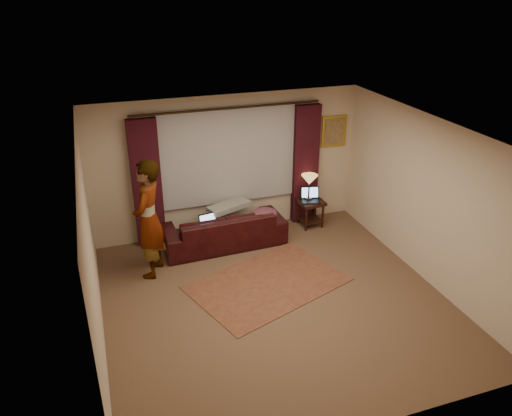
{
  "coord_description": "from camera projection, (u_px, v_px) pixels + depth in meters",
  "views": [
    {
      "loc": [
        -2.27,
        -5.8,
        4.48
      ],
      "look_at": [
        0.1,
        1.2,
        1.0
      ],
      "focal_mm": 35.0,
      "sensor_mm": 36.0,
      "label": 1
    }
  ],
  "objects": [
    {
      "name": "picture_frame",
      "position": [
        334.0,
        131.0,
        9.52
      ],
      "size": [
        0.5,
        0.04,
        0.6
      ],
      "primitive_type": "cube",
      "color": "gold",
      "rests_on": "wall_back"
    },
    {
      "name": "sofa",
      "position": [
        223.0,
        223.0,
        8.92
      ],
      "size": [
        2.23,
        1.03,
        0.89
      ],
      "primitive_type": "imported",
      "rotation": [
        0.0,
        0.0,
        3.18
      ],
      "color": "black",
      "rests_on": "floor"
    },
    {
      "name": "sheer_curtain",
      "position": [
        229.0,
        156.0,
        8.99
      ],
      "size": [
        2.5,
        0.05,
        1.8
      ],
      "primitive_type": "cube",
      "color": "#A6A6AF",
      "rests_on": "wall_back"
    },
    {
      "name": "wall_left",
      "position": [
        91.0,
        253.0,
        6.26
      ],
      "size": [
        0.02,
        5.0,
        2.6
      ],
      "primitive_type": "cube",
      "color": "beige",
      "rests_on": "ground"
    },
    {
      "name": "throw_blanket",
      "position": [
        229.0,
        194.0,
        8.95
      ],
      "size": [
        0.86,
        0.58,
        0.09
      ],
      "primitive_type": "cube",
      "rotation": [
        0.0,
        0.0,
        0.36
      ],
      "color": "gray",
      "rests_on": "sofa"
    },
    {
      "name": "end_table",
      "position": [
        310.0,
        213.0,
        9.69
      ],
      "size": [
        0.49,
        0.49,
        0.53
      ],
      "primitive_type": "cube",
      "rotation": [
        0.0,
        0.0,
        0.06
      ],
      "color": "black",
      "rests_on": "floor"
    },
    {
      "name": "area_rug",
      "position": [
        268.0,
        283.0,
        7.95
      ],
      "size": [
        2.73,
        2.26,
        0.01
      ],
      "primitive_type": "cube",
      "rotation": [
        0.0,
        0.0,
        0.34
      ],
      "color": "brown",
      "rests_on": "floor"
    },
    {
      "name": "wall_front",
      "position": [
        368.0,
        335.0,
        4.84
      ],
      "size": [
        5.0,
        0.02,
        2.6
      ],
      "primitive_type": "cube",
      "color": "beige",
      "rests_on": "ground"
    },
    {
      "name": "floor",
      "position": [
        275.0,
        301.0,
        7.54
      ],
      "size": [
        5.0,
        5.0,
        0.01
      ],
      "primitive_type": "cube",
      "color": "brown",
      "rests_on": "ground"
    },
    {
      "name": "ceiling",
      "position": [
        278.0,
        135.0,
        6.43
      ],
      "size": [
        5.0,
        5.0,
        0.02
      ],
      "primitive_type": "cube",
      "color": "silver",
      "rests_on": "ground"
    },
    {
      "name": "tiffany_lamp",
      "position": [
        309.0,
        187.0,
        9.5
      ],
      "size": [
        0.36,
        0.36,
        0.51
      ],
      "primitive_type": null,
      "rotation": [
        0.0,
        0.0,
        0.16
      ],
      "color": "olive",
      "rests_on": "end_table"
    },
    {
      "name": "wall_right",
      "position": [
        428.0,
        201.0,
        7.71
      ],
      "size": [
        0.02,
        5.0,
        2.6
      ],
      "primitive_type": "cube",
      "color": "beige",
      "rests_on": "ground"
    },
    {
      "name": "person",
      "position": [
        149.0,
        219.0,
        7.83
      ],
      "size": [
        0.76,
        0.76,
        1.96
      ],
      "primitive_type": "imported",
      "rotation": [
        0.0,
        0.0,
        -1.99
      ],
      "color": "gray",
      "rests_on": "floor"
    },
    {
      "name": "wall_back",
      "position": [
        228.0,
        165.0,
        9.12
      ],
      "size": [
        5.0,
        0.02,
        2.6
      ],
      "primitive_type": "cube",
      "color": "beige",
      "rests_on": "ground"
    },
    {
      "name": "clothing_pile",
      "position": [
        264.0,
        214.0,
        8.97
      ],
      "size": [
        0.58,
        0.5,
        0.21
      ],
      "primitive_type": "ellipsoid",
      "rotation": [
        0.0,
        0.0,
        -0.23
      ],
      "color": "brown",
      "rests_on": "sofa"
    },
    {
      "name": "curtain_rod",
      "position": [
        228.0,
        108.0,
        8.57
      ],
      "size": [
        0.04,
        0.04,
        3.4
      ],
      "primitive_type": "cylinder",
      "color": "black",
      "rests_on": "wall_back"
    },
    {
      "name": "drape_left",
      "position": [
        147.0,
        184.0,
        8.65
      ],
      "size": [
        0.5,
        0.14,
        2.3
      ],
      "primitive_type": "cube",
      "color": "#340D17",
      "rests_on": "floor"
    },
    {
      "name": "drape_right",
      "position": [
        305.0,
        164.0,
        9.52
      ],
      "size": [
        0.5,
        0.14,
        2.3
      ],
      "primitive_type": "cube",
      "color": "#340D17",
      "rests_on": "floor"
    },
    {
      "name": "laptop_sofa",
      "position": [
        210.0,
        223.0,
        8.66
      ],
      "size": [
        0.38,
        0.41,
        0.23
      ],
      "primitive_type": null,
      "rotation": [
        0.0,
        0.0,
        0.19
      ],
      "color": "black",
      "rests_on": "sofa"
    },
    {
      "name": "laptop_table",
      "position": [
        311.0,
        195.0,
        9.47
      ],
      "size": [
        0.44,
        0.46,
        0.26
      ],
      "primitive_type": null,
      "rotation": [
        0.0,
        0.0,
        -0.24
      ],
      "color": "black",
      "rests_on": "end_table"
    }
  ]
}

